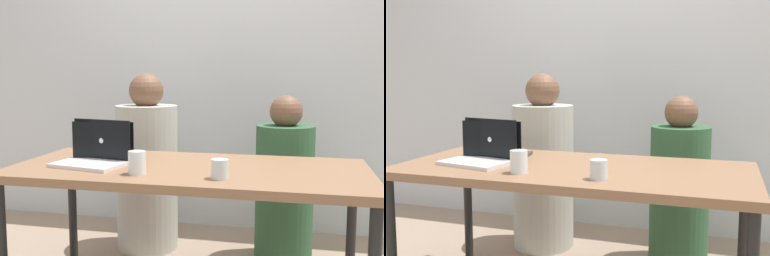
# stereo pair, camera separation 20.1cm
# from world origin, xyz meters

# --- Properties ---
(back_wall) EXTENTS (4.50, 0.10, 2.43)m
(back_wall) POSITION_xyz_m (0.00, 1.27, 1.21)
(back_wall) COLOR silver
(back_wall) RESTS_ON ground
(desk) EXTENTS (1.72, 0.79, 0.71)m
(desk) POSITION_xyz_m (0.00, 0.00, 0.65)
(desk) COLOR #876144
(desk) RESTS_ON ground
(person_on_left) EXTENTS (0.48, 0.48, 1.17)m
(person_on_left) POSITION_xyz_m (-0.45, 0.71, 0.52)
(person_on_left) COLOR #B7B8AD
(person_on_left) RESTS_ON ground
(person_on_right) EXTENTS (0.40, 0.40, 1.03)m
(person_on_right) POSITION_xyz_m (0.45, 0.71, 0.46)
(person_on_right) COLOR #315A39
(person_on_right) RESTS_ON ground
(laptop_back_left) EXTENTS (0.35, 0.26, 0.21)m
(laptop_back_left) POSITION_xyz_m (-0.47, 0.10, 0.76)
(laptop_back_left) COLOR #3D3C3D
(laptop_back_left) RESTS_ON desk
(laptop_front_left) EXTENTS (0.37, 0.29, 0.22)m
(laptop_front_left) POSITION_xyz_m (-0.47, -0.06, 0.76)
(laptop_front_left) COLOR silver
(laptop_front_left) RESTS_ON desk
(water_glass_left) EXTENTS (0.08, 0.08, 0.11)m
(water_glass_left) POSITION_xyz_m (-0.19, -0.22, 0.76)
(water_glass_left) COLOR white
(water_glass_left) RESTS_ON desk
(water_glass_right) EXTENTS (0.08, 0.08, 0.09)m
(water_glass_right) POSITION_xyz_m (0.19, -0.23, 0.75)
(water_glass_right) COLOR silver
(water_glass_right) RESTS_ON desk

